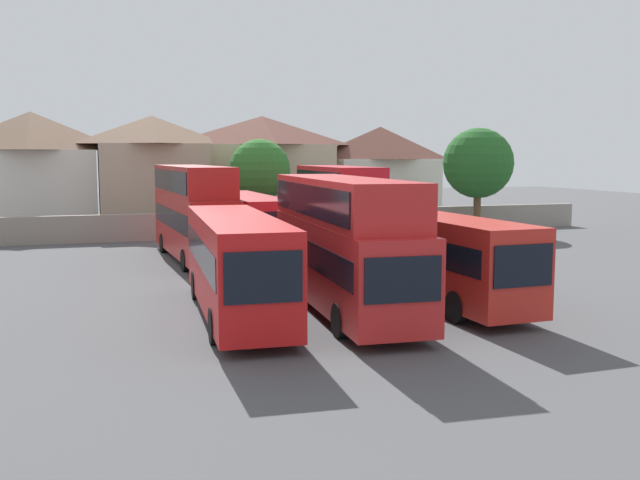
% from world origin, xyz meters
% --- Properties ---
extents(ground, '(140.00, 140.00, 0.00)m').
position_xyz_m(ground, '(0.00, 18.00, 0.00)').
color(ground, '#4C4C4F').
extents(depot_boundary_wall, '(56.00, 0.50, 1.80)m').
position_xyz_m(depot_boundary_wall, '(0.00, 24.21, 0.90)').
color(depot_boundary_wall, gray).
rests_on(depot_boundary_wall, ground).
extents(bus_1, '(3.15, 11.40, 3.55)m').
position_xyz_m(bus_1, '(-4.00, 0.14, 2.02)').
color(bus_1, red).
rests_on(bus_1, ground).
extents(bus_2, '(3.32, 12.05, 4.83)m').
position_xyz_m(bus_2, '(-0.11, -0.05, 2.73)').
color(bus_2, red).
rests_on(bus_2, ground).
extents(bus_3, '(2.78, 10.94, 3.34)m').
position_xyz_m(bus_3, '(3.88, 0.26, 1.91)').
color(bus_3, red).
rests_on(bus_3, ground).
extents(bus_4, '(3.03, 12.13, 5.08)m').
position_xyz_m(bus_4, '(-3.49, 14.44, 2.86)').
color(bus_4, '#AE1F1D').
rests_on(bus_4, ground).
extents(bus_5, '(2.59, 11.22, 3.46)m').
position_xyz_m(bus_5, '(-0.53, 14.34, 1.98)').
color(bus_5, red).
rests_on(bus_5, ground).
extents(bus_6, '(3.17, 10.61, 5.03)m').
position_xyz_m(bus_6, '(4.65, 13.93, 2.83)').
color(bus_6, red).
rests_on(bus_6, ground).
extents(house_terrace_left, '(9.60, 7.78, 8.91)m').
position_xyz_m(house_terrace_left, '(-12.81, 33.91, 4.55)').
color(house_terrace_left, silver).
rests_on(house_terrace_left, ground).
extents(house_terrace_centre, '(8.37, 6.80, 8.66)m').
position_xyz_m(house_terrace_centre, '(-4.09, 32.17, 4.41)').
color(house_terrace_centre, tan).
rests_on(house_terrace_centre, ground).
extents(house_terrace_right, '(11.07, 7.14, 8.81)m').
position_xyz_m(house_terrace_right, '(4.77, 33.16, 4.49)').
color(house_terrace_right, '#C6B293').
rests_on(house_terrace_right, ground).
extents(house_terrace_far_right, '(9.35, 6.45, 8.10)m').
position_xyz_m(house_terrace_far_right, '(15.29, 33.40, 4.14)').
color(house_terrace_far_right, silver).
rests_on(house_terrace_far_right, ground).
extents(tree_left_of_lot, '(5.13, 5.13, 7.65)m').
position_xyz_m(tree_left_of_lot, '(18.35, 22.21, 5.06)').
color(tree_left_of_lot, brown).
rests_on(tree_left_of_lot, ground).
extents(tree_right_of_lot, '(4.42, 4.42, 6.83)m').
position_xyz_m(tree_right_of_lot, '(3.04, 26.71, 4.60)').
color(tree_right_of_lot, brown).
rests_on(tree_right_of_lot, ground).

